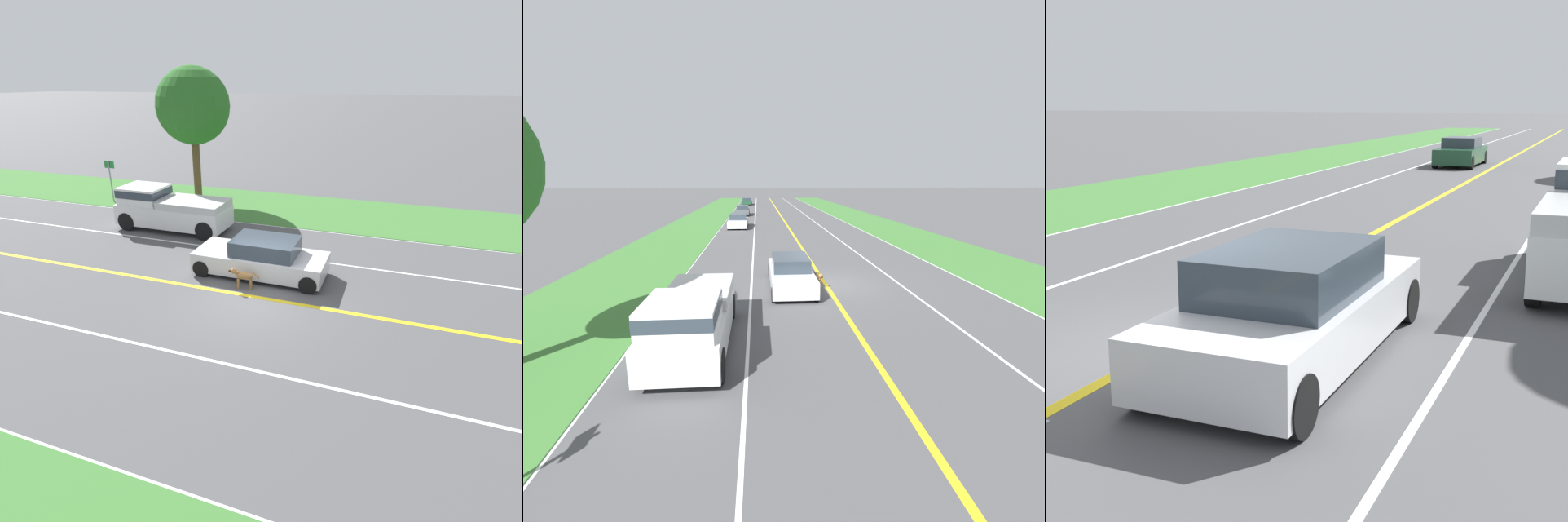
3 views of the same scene
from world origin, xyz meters
The scene contains 12 objects.
ground_plane centered at (0.00, 0.00, 0.00)m, with size 400.00×400.00×0.00m, color #4C4C4F.
centre_divider_line centered at (0.00, 0.00, 0.00)m, with size 0.18×160.00×0.01m, color yellow.
lane_edge_line_right centered at (7.00, 0.00, 0.00)m, with size 0.14×160.00×0.01m, color white.
lane_edge_line_left centered at (-7.00, 0.00, 0.00)m, with size 0.14×160.00×0.01m, color white.
lane_dash_same_dir centered at (3.50, 0.00, 0.00)m, with size 0.10×160.00×0.01m, color white.
lane_dash_oncoming centered at (-3.50, 0.00, 0.00)m, with size 0.10×160.00×0.01m, color white.
grass_verge_right centered at (10.00, 0.00, 0.01)m, with size 6.00×160.00×0.03m, color #3D7533.
ego_car centered at (1.69, 0.29, 0.65)m, with size 1.92×4.75×1.41m.
dog centered at (0.44, 0.56, 0.48)m, with size 0.34×1.09×0.77m.
pickup_truck centered at (5.05, 6.10, 1.00)m, with size 2.06×5.28×1.96m.
roadside_tree_right_near centered at (10.18, 7.22, 5.20)m, with size 4.10×4.10×7.28m.
street_sign centered at (8.02, 11.65, 1.52)m, with size 0.11×0.64×2.41m.
Camera 1 is at (-11.05, -4.12, 6.57)m, focal length 28.00 mm.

